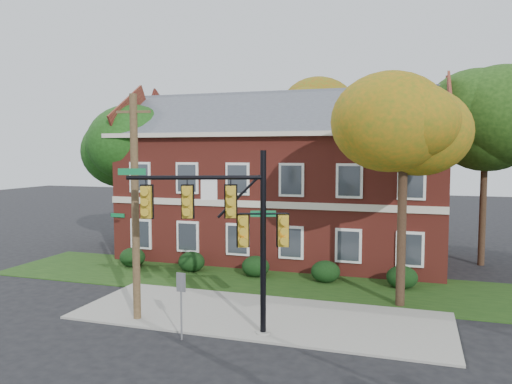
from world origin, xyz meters
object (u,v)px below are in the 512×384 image
(hedge_far_left, at_px, (133,257))
(sign_post, at_px, (181,294))
(tree_near_right, at_px, (410,140))
(utility_pole, at_px, (135,207))
(traffic_signal, at_px, (229,222))
(hedge_left, at_px, (191,262))
(hedge_center, at_px, (256,266))
(tree_left_rear, at_px, (128,144))
(tree_right_rear, at_px, (493,116))
(hedge_right, at_px, (326,272))
(hedge_far_right, at_px, (402,277))
(apartment_building, at_px, (283,173))
(tree_far_rear, at_px, (329,116))

(hedge_far_left, bearing_deg, sign_post, -50.22)
(tree_near_right, xyz_separation_m, sign_post, (-6.98, -5.87, -5.14))
(utility_pole, xyz_separation_m, sign_post, (2.43, -1.25, -2.67))
(traffic_signal, bearing_deg, hedge_left, 102.50)
(utility_pole, bearing_deg, hedge_center, 65.10)
(tree_left_rear, xyz_separation_m, tree_right_rear, (21.05, 1.97, 1.44))
(hedge_left, distance_m, hedge_right, 7.00)
(hedge_far_right, relative_size, tree_right_rear, 0.13)
(hedge_center, bearing_deg, tree_left_rear, 156.96)
(hedge_far_right, distance_m, tree_near_right, 6.77)
(utility_pole, bearing_deg, traffic_signal, -15.36)
(hedge_right, xyz_separation_m, tree_right_rear, (7.81, 6.11, 7.60))
(hedge_far_left, relative_size, tree_left_rear, 0.16)
(traffic_signal, distance_m, utility_pole, 3.87)
(hedge_left, relative_size, sign_post, 0.62)
(hedge_far_right, distance_m, sign_post, 11.06)
(traffic_signal, height_order, utility_pole, utility_pole)
(tree_near_right, bearing_deg, sign_post, -139.96)
(apartment_building, bearing_deg, tree_left_rear, -173.46)
(hedge_left, relative_size, tree_right_rear, 0.13)
(sign_post, bearing_deg, tree_near_right, 44.27)
(hedge_right, distance_m, utility_pole, 10.07)
(traffic_signal, bearing_deg, tree_far_rear, 70.27)
(traffic_signal, bearing_deg, tree_right_rear, 34.85)
(tree_right_rear, bearing_deg, tree_far_rear, 145.00)
(hedge_center, xyz_separation_m, utility_pole, (-2.18, -7.45, 3.67))
(hedge_right, xyz_separation_m, traffic_signal, (-1.85, -7.91, 3.36))
(apartment_building, relative_size, sign_post, 8.35)
(hedge_far_left, xyz_separation_m, hedge_right, (10.50, 0.00, 0.00))
(hedge_center, bearing_deg, tree_near_right, -21.42)
(tree_left_rear, relative_size, tree_far_rear, 0.77)
(hedge_center, xyz_separation_m, tree_near_right, (7.22, -2.83, 6.14))
(hedge_far_left, distance_m, tree_left_rear, 7.90)
(apartment_building, xyz_separation_m, traffic_signal, (1.65, -13.16, -1.10))
(hedge_far_left, relative_size, tree_right_rear, 0.13)
(tree_near_right, height_order, traffic_signal, tree_near_right)
(tree_left_rear, distance_m, tree_far_rear, 14.40)
(sign_post, bearing_deg, tree_far_rear, 91.35)
(hedge_center, xyz_separation_m, tree_right_rear, (11.31, 6.11, 7.60))
(apartment_building, relative_size, tree_left_rear, 2.12)
(hedge_right, relative_size, tree_right_rear, 0.13)
(hedge_center, relative_size, tree_left_rear, 0.16)
(hedge_far_right, distance_m, utility_pole, 12.39)
(hedge_far_right, distance_m, traffic_signal, 10.12)
(tree_far_rear, bearing_deg, sign_post, -92.88)
(traffic_signal, bearing_deg, tree_left_rear, 112.80)
(hedge_right, relative_size, sign_post, 0.62)
(hedge_far_left, distance_m, sign_post, 11.37)
(hedge_right, xyz_separation_m, tree_near_right, (3.72, -2.83, 6.14))
(apartment_building, bearing_deg, hedge_center, -90.00)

